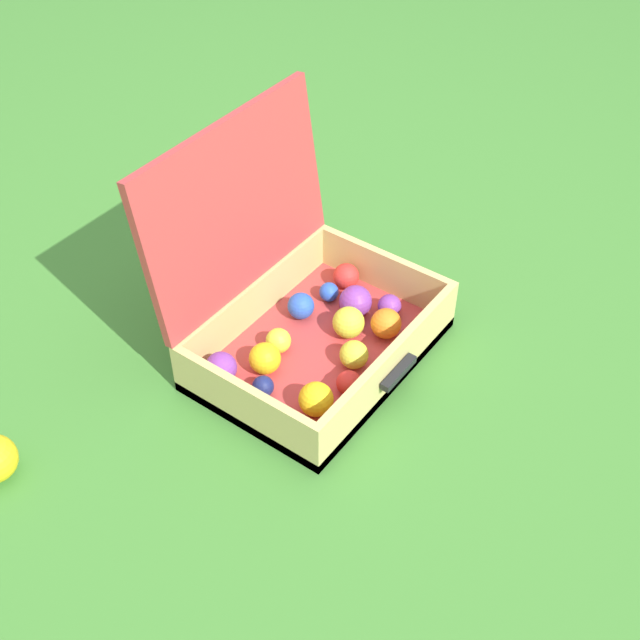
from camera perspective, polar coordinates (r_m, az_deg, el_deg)
The scene contains 2 objects.
ground_plane at distance 1.84m, azimuth -2.26°, elevation -2.86°, with size 16.00×16.00×0.00m, color #3D7A2D.
open_suitcase at distance 1.80m, azimuth -1.26°, elevation 0.63°, with size 0.52×0.46×0.50m.
Camera 1 is at (-1.00, -0.82, 1.32)m, focal length 47.20 mm.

